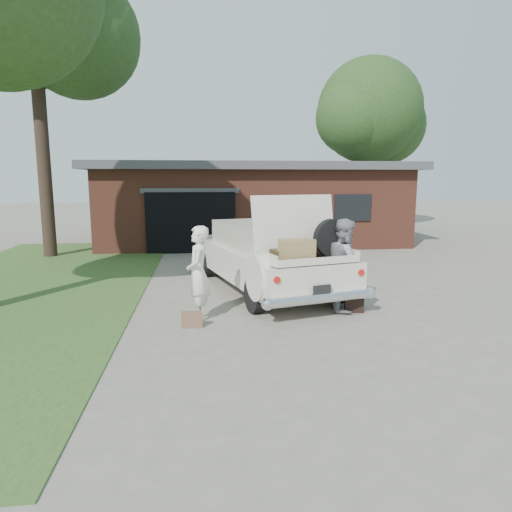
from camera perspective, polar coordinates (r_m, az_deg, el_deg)
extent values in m
plane|color=gray|center=(9.04, 0.45, -7.53)|extent=(90.00, 90.00, 0.00)
cube|color=#2D4C1E|center=(12.67, -27.01, -3.54)|extent=(6.00, 16.00, 0.02)
cube|color=brown|center=(20.21, -0.79, 6.32)|extent=(12.00, 7.00, 3.00)
cube|color=#4C4C51|center=(20.18, -0.80, 11.00)|extent=(12.80, 7.80, 0.30)
cube|color=black|center=(16.70, -8.14, 4.15)|extent=(3.20, 0.30, 2.20)
cube|color=#4C4C51|center=(16.56, -8.24, 8.09)|extent=(3.50, 0.12, 0.18)
cube|color=black|center=(17.50, 11.97, 5.93)|extent=(1.40, 0.08, 1.00)
cylinder|color=#38281E|center=(17.23, -25.03, 11.01)|extent=(0.44, 0.44, 6.69)
sphere|color=#315322|center=(18.05, -21.35, 24.25)|extent=(4.13, 4.13, 4.13)
cylinder|color=#38281E|center=(25.66, 13.64, 8.95)|extent=(0.44, 0.44, 4.97)
sphere|color=#315322|center=(25.90, 13.98, 17.22)|extent=(5.46, 5.46, 5.46)
sphere|color=#315322|center=(26.76, 16.04, 15.34)|extent=(4.09, 4.09, 4.09)
sphere|color=#315322|center=(24.85, 12.05, 16.59)|extent=(3.82, 3.82, 3.82)
cube|color=beige|center=(11.15, 1.07, -0.60)|extent=(3.42, 5.85, 0.72)
cube|color=#ACAA98|center=(11.36, 0.44, 2.82)|extent=(2.32, 2.59, 0.57)
cube|color=black|center=(12.33, -1.37, 3.25)|extent=(1.67, 0.52, 0.48)
cube|color=black|center=(10.41, 2.59, 2.06)|extent=(1.67, 0.52, 0.48)
cylinder|color=black|center=(9.17, -0.06, -4.92)|extent=(0.42, 0.76, 0.73)
cylinder|color=black|center=(10.02, 10.33, -3.82)|extent=(0.42, 0.76, 0.73)
cylinder|color=black|center=(12.65, -6.25, -0.93)|extent=(0.42, 0.76, 0.73)
cylinder|color=black|center=(13.27, 1.84, -0.37)|extent=(0.42, 0.76, 0.73)
cylinder|color=silver|center=(8.74, 8.15, -5.23)|extent=(2.23, 0.77, 0.20)
cylinder|color=#A5140F|center=(8.31, 2.52, -2.95)|extent=(0.16, 0.14, 0.13)
cylinder|color=#A5140F|center=(9.18, 12.89, -1.98)|extent=(0.16, 0.14, 0.13)
cube|color=black|center=(8.68, 8.25, -4.21)|extent=(0.37, 0.12, 0.19)
cube|color=black|center=(9.22, 6.05, -0.42)|extent=(1.96, 1.60, 0.04)
cube|color=beige|center=(8.83, 0.99, -0.08)|extent=(0.37, 1.19, 0.20)
cube|color=beige|center=(9.63, 10.72, 0.56)|extent=(0.37, 1.19, 0.20)
cube|color=beige|center=(8.68, 7.90, -0.64)|extent=(1.72, 0.51, 0.13)
cube|color=beige|center=(9.56, 4.79, 3.85)|extent=(1.86, 0.75, 1.25)
cube|color=#49351F|center=(9.10, 3.87, 0.24)|extent=(0.68, 0.53, 0.19)
cube|color=#A08551|center=(8.81, 5.11, 0.71)|extent=(0.71, 0.56, 0.43)
cube|color=black|center=(9.45, 6.57, 0.52)|extent=(0.67, 0.52, 0.18)
cylinder|color=black|center=(9.39, 9.48, 2.24)|extent=(0.80, 0.37, 0.78)
imported|color=white|center=(8.67, -7.23, -2.18)|extent=(0.47, 0.68, 1.81)
imported|color=gray|center=(9.44, 11.05, -1.07)|extent=(0.85, 1.01, 1.89)
cube|color=brown|center=(8.42, -7.99, -7.88)|extent=(0.39, 0.14, 0.29)
cube|color=black|center=(9.44, 12.14, -6.07)|extent=(0.39, 0.16, 0.29)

